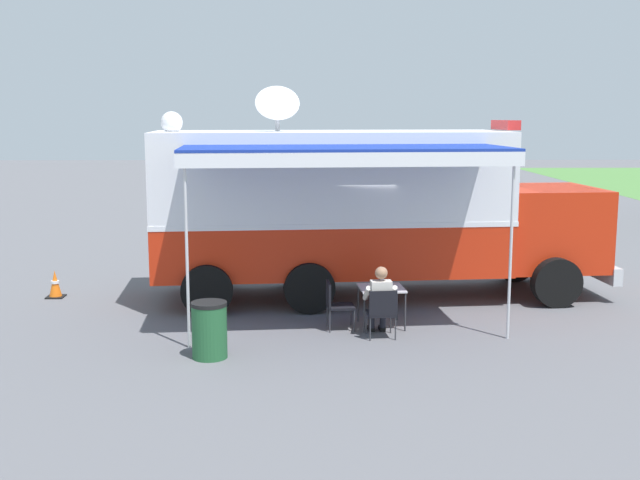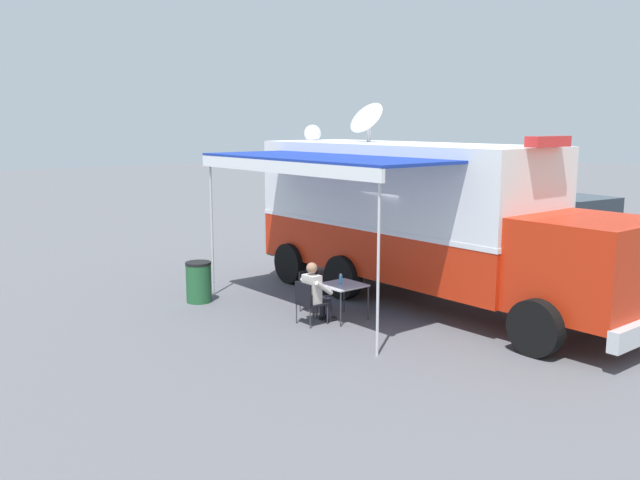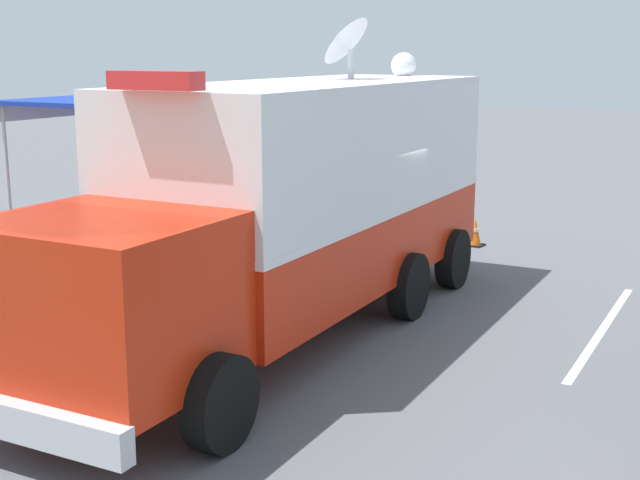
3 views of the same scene
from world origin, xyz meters
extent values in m
plane|color=#5B5B60|center=(0.00, 0.00, 0.00)|extent=(100.00, 100.00, 0.00)
cube|color=silver|center=(-3.82, -1.64, 0.00)|extent=(0.51, 4.79, 0.01)
cube|color=red|center=(0.00, 0.00, 1.15)|extent=(3.08, 7.38, 1.10)
cube|color=white|center=(0.00, 0.00, 2.55)|extent=(3.08, 7.38, 1.70)
cube|color=white|center=(0.00, 0.00, 1.70)|extent=(3.10, 7.40, 0.10)
cube|color=red|center=(-0.38, 4.63, 1.45)|extent=(2.46, 2.28, 1.70)
cube|color=#28333D|center=(-0.40, 4.83, 1.95)|extent=(2.26, 1.64, 0.70)
cylinder|color=black|center=(-1.61, 4.33, 0.50)|extent=(0.38, 1.02, 1.00)
cylinder|color=black|center=(0.88, 4.54, 0.50)|extent=(0.38, 1.02, 1.00)
cylinder|color=black|center=(-1.20, -0.64, 0.50)|extent=(0.38, 1.02, 1.00)
cylinder|color=black|center=(1.29, -0.44, 0.50)|extent=(0.38, 1.02, 1.00)
cylinder|color=black|center=(-1.04, -2.61, 0.50)|extent=(0.38, 1.02, 1.00)
cylinder|color=black|center=(1.45, -2.41, 0.50)|extent=(0.38, 1.02, 1.00)
cube|color=white|center=(0.00, 0.00, 3.45)|extent=(3.08, 7.38, 0.10)
cube|color=red|center=(-0.30, 3.69, 3.62)|extent=(1.12, 0.37, 0.20)
cylinder|color=silver|center=(0.09, -1.08, 3.73)|extent=(0.10, 0.10, 0.45)
cone|color=silver|center=(0.24, -1.06, 4.13)|extent=(0.79, 0.96, 0.81)
sphere|color=white|center=(0.26, -3.19, 3.68)|extent=(0.44, 0.44, 0.44)
cube|color=#193399|center=(2.34, 0.19, 3.25)|extent=(2.67, 5.92, 0.06)
cube|color=white|center=(3.40, 0.28, 3.11)|extent=(0.55, 5.75, 0.24)
cylinder|color=silver|center=(3.11, 3.00, 1.63)|extent=(0.05, 0.05, 3.25)
cylinder|color=silver|center=(3.56, -2.45, 1.63)|extent=(0.05, 0.05, 3.25)
cube|color=silver|center=(2.28, 0.87, 0.71)|extent=(0.86, 0.86, 0.03)
cylinder|color=#333338|center=(1.88, 1.21, 0.35)|extent=(0.03, 0.03, 0.70)
cylinder|color=#333338|center=(2.62, 1.27, 0.35)|extent=(0.03, 0.03, 0.70)
cylinder|color=#333338|center=(1.95, 0.48, 0.35)|extent=(0.03, 0.03, 0.70)
cylinder|color=#333338|center=(2.68, 0.54, 0.35)|extent=(0.03, 0.03, 0.70)
cylinder|color=#4C99D8|center=(2.33, 0.88, 0.83)|extent=(0.07, 0.07, 0.20)
cylinder|color=white|center=(2.33, 0.88, 0.94)|extent=(0.04, 0.04, 0.02)
cube|color=black|center=(2.98, 0.80, 0.42)|extent=(0.52, 0.52, 0.04)
cube|color=black|center=(3.20, 0.82, 0.65)|extent=(0.08, 0.48, 0.44)
cylinder|color=#333338|center=(2.78, 0.56, 0.21)|extent=(0.02, 0.02, 0.42)
cylinder|color=#333338|center=(2.75, 1.00, 0.21)|extent=(0.02, 0.02, 0.42)
cylinder|color=#333338|center=(3.22, 0.60, 0.21)|extent=(0.02, 0.02, 0.42)
cylinder|color=#333338|center=(3.18, 1.04, 0.21)|extent=(0.02, 0.02, 0.42)
cube|color=black|center=(2.46, 0.12, 0.42)|extent=(0.52, 0.52, 0.04)
cube|color=black|center=(2.48, -0.09, 0.65)|extent=(0.48, 0.08, 0.44)
cylinder|color=#333338|center=(2.22, 0.33, 0.21)|extent=(0.02, 0.02, 0.42)
cylinder|color=#333338|center=(2.66, 0.36, 0.21)|extent=(0.02, 0.02, 0.42)
cylinder|color=#333338|center=(2.26, -0.11, 0.21)|extent=(0.02, 0.02, 0.42)
cylinder|color=#333338|center=(2.70, -0.08, 0.21)|extent=(0.02, 0.02, 0.42)
cube|color=silver|center=(2.98, 0.80, 0.72)|extent=(0.27, 0.38, 0.56)
sphere|color=#A37556|center=(2.98, 0.80, 1.14)|extent=(0.22, 0.22, 0.22)
cylinder|color=silver|center=(2.88, 0.56, 0.76)|extent=(0.43, 0.12, 0.34)
cylinder|color=silver|center=(2.85, 1.02, 0.76)|extent=(0.43, 0.12, 0.34)
cylinder|color=black|center=(2.81, 0.69, 0.44)|extent=(0.39, 0.16, 0.13)
cylinder|color=black|center=(2.63, 0.67, 0.21)|extent=(0.11, 0.11, 0.42)
cube|color=black|center=(2.57, 0.67, 0.04)|extent=(0.25, 0.12, 0.07)
cylinder|color=black|center=(2.80, 0.89, 0.44)|extent=(0.39, 0.16, 0.13)
cylinder|color=black|center=(2.62, 0.87, 0.21)|extent=(0.11, 0.11, 0.42)
cube|color=black|center=(2.56, 0.87, 0.04)|extent=(0.25, 0.12, 0.07)
cylinder|color=#235B33|center=(4.11, -2.04, 0.42)|extent=(0.56, 0.56, 0.85)
cylinder|color=black|center=(4.11, -2.04, 0.88)|extent=(0.57, 0.57, 0.06)
cube|color=black|center=(-0.11, -5.82, 0.01)|extent=(0.36, 0.36, 0.03)
cone|color=orange|center=(-0.11, -5.82, 0.31)|extent=(0.26, 0.26, 0.55)
cylinder|color=white|center=(-0.11, -5.82, 0.33)|extent=(0.17, 0.17, 0.06)
cube|color=#2D2D33|center=(-7.68, -0.53, 0.70)|extent=(4.27, 1.96, 0.76)
cube|color=#28333D|center=(-7.53, -0.54, 1.42)|extent=(2.16, 1.68, 0.68)
cylinder|color=black|center=(-9.01, -1.38, 0.32)|extent=(0.65, 0.24, 0.64)
cylinder|color=black|center=(-8.95, 0.42, 0.32)|extent=(0.65, 0.24, 0.64)
cylinder|color=black|center=(-6.41, -1.48, 0.32)|extent=(0.65, 0.24, 0.64)
cylinder|color=black|center=(-6.34, 0.32, 0.32)|extent=(0.65, 0.24, 0.64)
cylinder|color=black|center=(-6.16, 2.24, 0.32)|extent=(0.67, 0.34, 0.64)
camera|label=1|loc=(16.23, -0.48, 3.85)|focal=44.08mm
camera|label=2|loc=(10.29, 11.63, 3.98)|focal=38.16mm
camera|label=3|loc=(-6.80, 10.66, 3.93)|focal=48.94mm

